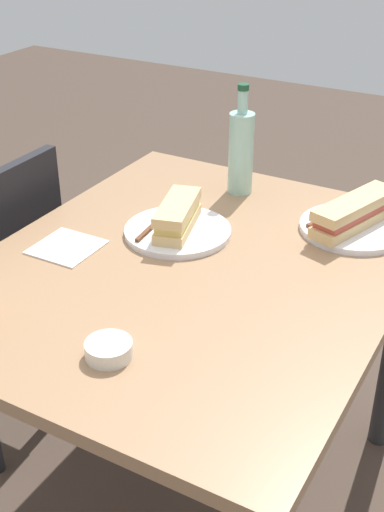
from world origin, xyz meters
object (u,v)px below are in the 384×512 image
(olive_bowl, at_px, (109,350))
(plate_near, at_px, (178,231))
(knife_far, at_px, (330,217))
(baguette_sandwich_near, at_px, (177,215))
(water_bottle, at_px, (241,151))
(knife_near, at_px, (152,227))
(plate_far, at_px, (353,228))
(baguette_sandwich_far, at_px, (355,212))
(dining_table, at_px, (192,308))

(olive_bowl, bearing_deg, plate_near, 15.61)
(knife_far, xyz_separation_m, olive_bowl, (-0.69, 0.17, -0.00))
(baguette_sandwich_near, xyz_separation_m, knife_far, (0.23, -0.30, -0.03))
(water_bottle, bearing_deg, knife_near, 166.80)
(olive_bowl, bearing_deg, plate_far, -18.44)
(baguette_sandwich_far, height_order, olive_bowl, baguette_sandwich_far)
(plate_near, bearing_deg, olive_bowl, -164.39)
(knife_far, bearing_deg, dining_table, 149.06)
(dining_table, relative_size, plate_far, 4.23)
(knife_near, xyz_separation_m, water_bottle, (0.32, -0.07, 0.10))
(dining_table, distance_m, baguette_sandwich_far, 0.45)
(knife_near, relative_size, water_bottle, 0.62)
(plate_far, bearing_deg, baguette_sandwich_far, 0.00)
(knife_near, height_order, olive_bowl, olive_bowl)
(baguette_sandwich_near, height_order, knife_far, baguette_sandwich_near)
(knife_near, height_order, baguette_sandwich_far, baguette_sandwich_far)
(baguette_sandwich_near, bearing_deg, dining_table, -137.06)
(dining_table, distance_m, knife_near, 0.22)
(plate_near, height_order, water_bottle, water_bottle)
(water_bottle, bearing_deg, knife_far, -103.30)
(knife_near, relative_size, olive_bowl, 2.10)
(baguette_sandwich_far, relative_size, knife_far, 1.58)
(baguette_sandwich_near, distance_m, olive_bowl, 0.48)
(knife_near, bearing_deg, olive_bowl, -157.21)
(dining_table, relative_size, water_bottle, 3.68)
(dining_table, distance_m, baguette_sandwich_near, 0.22)
(plate_far, height_order, olive_bowl, olive_bowl)
(plate_far, xyz_separation_m, knife_far, (0.01, 0.06, 0.01))
(dining_table, relative_size, baguette_sandwich_far, 3.99)
(dining_table, relative_size, plate_near, 4.23)
(baguette_sandwich_near, distance_m, knife_far, 0.37)
(plate_near, bearing_deg, water_bottle, -4.12)
(dining_table, bearing_deg, baguette_sandwich_near, 42.94)
(plate_near, bearing_deg, baguette_sandwich_far, -58.31)
(baguette_sandwich_near, xyz_separation_m, plate_far, (0.22, -0.36, -0.04))
(dining_table, relative_size, olive_bowl, 12.46)
(dining_table, bearing_deg, baguette_sandwich_far, -38.40)
(dining_table, height_order, knife_far, knife_far)
(baguette_sandwich_near, xyz_separation_m, baguette_sandwich_far, (0.22, -0.36, 0.00))
(baguette_sandwich_far, bearing_deg, dining_table, 141.60)
(knife_near, bearing_deg, plate_near, -63.45)
(knife_near, relative_size, baguette_sandwich_far, 0.67)
(knife_near, distance_m, baguette_sandwich_far, 0.48)
(dining_table, height_order, plate_near, plate_near)
(baguette_sandwich_near, distance_m, water_bottle, 0.30)
(baguette_sandwich_near, relative_size, plate_far, 0.81)
(plate_near, distance_m, baguette_sandwich_far, 0.42)
(plate_near, relative_size, knife_far, 1.49)
(knife_far, bearing_deg, knife_near, 125.83)
(dining_table, xyz_separation_m, water_bottle, (0.40, 0.08, 0.23))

